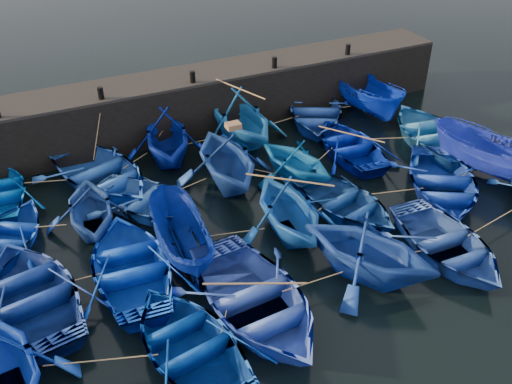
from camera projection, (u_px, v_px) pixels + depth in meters
name	position (u px, v px, depth m)	size (l,w,h in m)	color
ground	(297.00, 257.00, 19.14)	(120.00, 120.00, 0.00)	black
quay_wall	(188.00, 103.00, 26.33)	(26.00, 2.50, 2.50)	black
quay_top	(186.00, 76.00, 25.60)	(26.00, 2.50, 0.12)	black
bollard_1	(101.00, 93.00, 23.32)	(0.24, 0.24, 0.50)	black
bollard_2	(193.00, 77.00, 24.76)	(0.24, 0.24, 0.50)	black
bollard_3	(274.00, 62.00, 26.19)	(0.24, 0.24, 0.50)	black
bollard_4	(348.00, 49.00, 27.63)	(0.24, 0.24, 0.50)	black
boat_0	(0.00, 191.00, 21.68)	(3.08, 4.31, 0.89)	#0047A2
boat_1	(100.00, 173.00, 22.48)	(4.07, 5.68, 1.18)	blue
boat_2	(166.00, 135.00, 23.85)	(3.87, 4.49, 2.36)	navy
boat_3	(240.00, 117.00, 25.06)	(4.22, 4.90, 2.58)	blue
boat_4	(315.00, 112.00, 27.13)	(3.82, 5.34, 1.11)	navy
boat_5	(367.00, 95.00, 27.76)	(1.89, 5.03, 1.95)	#0422A3
boat_6	(8.00, 237.00, 19.34)	(3.04, 4.26, 0.88)	#0D38A9
boat_7	(90.00, 207.00, 19.79)	(3.32, 3.85, 2.03)	navy
boat_8	(148.00, 201.00, 21.06)	(3.31, 4.63, 0.96)	blue
boat_9	(227.00, 158.00, 22.17)	(4.05, 4.70, 2.47)	navy
boat_10	(296.00, 160.00, 22.59)	(3.19, 3.70, 1.95)	#0E64B1
boat_11	(350.00, 145.00, 24.61)	(3.34, 4.67, 0.97)	#001687
boat_12	(432.00, 133.00, 25.36)	(3.92, 5.49, 1.14)	#2A76C3
boat_13	(32.00, 292.00, 16.94)	(3.84, 5.37, 1.11)	navy
boat_14	(132.00, 265.00, 17.98)	(3.73, 5.21, 1.08)	#0837C8
boat_15	(180.00, 237.00, 18.69)	(1.63, 4.34, 1.68)	navy
boat_16	(288.00, 208.00, 19.55)	(3.69, 4.28, 2.25)	#114B9C
boat_17	(345.00, 202.00, 20.99)	(3.26, 4.56, 0.95)	navy
boat_18	(442.00, 182.00, 21.96)	(3.85, 5.38, 1.12)	navy
boat_19	(492.00, 156.00, 22.81)	(1.91, 5.08, 1.96)	#1829A0
boat_20	(1.00, 364.00, 14.07)	(3.55, 4.11, 2.16)	#0E39C5
boat_21	(191.00, 344.00, 15.34)	(3.53, 4.94, 1.02)	navy
boat_22	(255.00, 300.00, 16.62)	(4.13, 5.77, 1.20)	blue
boat_23	(369.00, 248.00, 17.67)	(3.87, 4.49, 2.36)	navy
boat_24	(447.00, 244.00, 18.92)	(3.49, 4.88, 1.01)	#2A4FA6
wooden_crate	(233.00, 126.00, 21.53)	(0.55, 0.43, 0.21)	#8A5E3C
mooring_ropes	(246.00, 167.00, 22.33)	(17.29, 12.07, 2.10)	tan
loose_oars	(286.00, 160.00, 20.96)	(10.06, 11.93, 1.67)	#99724C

